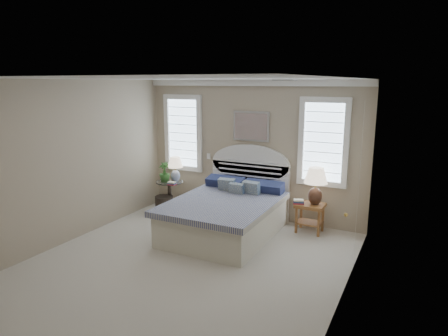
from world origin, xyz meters
TOP-DOWN VIEW (x-y plane):
  - floor at (0.00, 0.00)m, footprint 4.50×5.00m
  - ceiling at (0.00, 0.00)m, footprint 4.50×5.00m
  - wall_back at (0.00, 2.50)m, footprint 4.50×0.02m
  - wall_left at (-2.25, 0.00)m, footprint 0.02×5.00m
  - wall_right at (2.25, 0.00)m, footprint 0.02×5.00m
  - crown_molding at (0.00, 2.46)m, footprint 4.50×0.08m
  - hvac_vent at (1.20, 0.80)m, footprint 0.30×0.20m
  - switch_plate at (-0.95, 2.48)m, footprint 0.08×0.01m
  - window_left at (-1.55, 2.48)m, footprint 0.90×0.06m
  - window_right at (1.40, 2.48)m, footprint 0.90×0.06m
  - painting at (0.00, 2.46)m, footprint 0.74×0.04m
  - closet_door at (2.23, 1.20)m, footprint 0.02×1.80m
  - bed at (0.00, 1.46)m, footprint 1.72×2.28m
  - side_table_left at (-1.65, 2.05)m, footprint 0.56×0.56m
  - nightstand_right at (1.30, 2.15)m, footprint 0.50×0.40m
  - floor_pot at (-1.69, 1.90)m, footprint 0.39×0.39m
  - lamp_left at (-1.54, 2.13)m, footprint 0.33×0.33m
  - lamp_right at (1.37, 2.17)m, footprint 0.51×0.51m
  - potted_plant at (-1.72, 1.99)m, footprint 0.30×0.30m
  - books_left at (-1.44, 1.83)m, footprint 0.17×0.13m
  - books_right at (1.11, 2.06)m, footprint 0.22×0.19m

SIDE VIEW (x-z plane):
  - floor at x=0.00m, z-range -0.01..0.01m
  - floor_pot at x=-1.69m, z-range 0.00..0.34m
  - bed at x=0.00m, z-range -0.35..1.12m
  - nightstand_right at x=1.30m, z-range 0.12..0.65m
  - side_table_left at x=-1.65m, z-range 0.07..0.70m
  - books_right at x=1.11m, z-range 0.53..0.61m
  - books_left at x=-1.44m, z-range 0.63..0.69m
  - potted_plant at x=-1.72m, z-range 0.63..1.04m
  - lamp_right at x=1.37m, z-range 0.60..1.27m
  - lamp_left at x=-1.54m, z-range 0.69..1.21m
  - switch_plate at x=-0.95m, z-range 1.09..1.21m
  - closet_door at x=2.23m, z-range 0.00..2.40m
  - wall_back at x=0.00m, z-range 0.00..2.70m
  - wall_left at x=-2.25m, z-range 0.00..2.70m
  - wall_right at x=2.25m, z-range 0.00..2.70m
  - window_left at x=-1.55m, z-range 0.80..2.40m
  - window_right at x=1.40m, z-range 0.80..2.40m
  - painting at x=0.00m, z-range 1.53..2.11m
  - crown_molding at x=0.00m, z-range 2.58..2.70m
  - hvac_vent at x=1.20m, z-range 2.67..2.69m
  - ceiling at x=0.00m, z-range 2.70..2.71m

